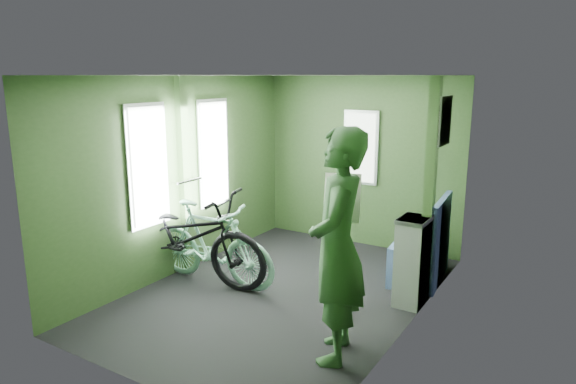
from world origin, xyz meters
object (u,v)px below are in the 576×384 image
(passenger, at_px, (337,246))
(bicycle_mint, at_px, (213,284))
(bicycle_black, at_px, (188,281))
(waste_box, at_px, (412,261))
(bench_seat, at_px, (422,255))

(passenger, bearing_deg, bicycle_mint, -128.36)
(bicycle_mint, distance_m, passenger, 2.18)
(bicycle_black, relative_size, passenger, 1.06)
(passenger, height_order, waste_box, passenger)
(waste_box, bearing_deg, bicycle_mint, -161.72)
(bicycle_mint, height_order, bench_seat, bench_seat)
(passenger, distance_m, waste_box, 1.42)
(passenger, xyz_separation_m, waste_box, (0.21, 1.31, -0.50))
(bicycle_black, bearing_deg, bicycle_mint, -81.85)
(bicycle_mint, bearing_deg, bench_seat, -56.92)
(bicycle_mint, xyz_separation_m, waste_box, (2.06, 0.68, 0.46))
(passenger, xyz_separation_m, bench_seat, (0.10, 2.01, -0.67))
(bench_seat, bearing_deg, passenger, -98.34)
(waste_box, height_order, bench_seat, bench_seat)
(bicycle_black, distance_m, passenger, 2.41)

